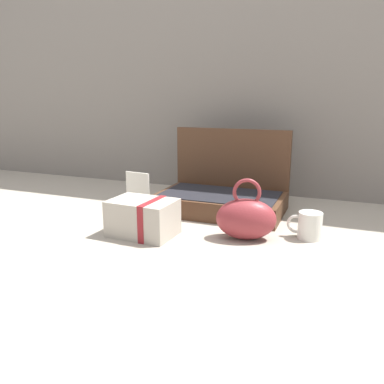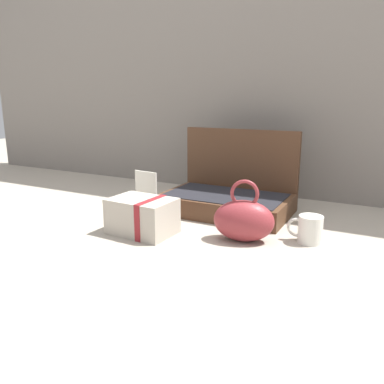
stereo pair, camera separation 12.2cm
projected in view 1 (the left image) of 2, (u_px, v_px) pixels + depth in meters
name	position (u px, v px, depth m)	size (l,w,h in m)	color
ground_plane	(188.00, 227.00, 1.29)	(6.00, 6.00, 0.00)	#9E9384
back_wall	(239.00, 29.00, 1.64)	(3.20, 0.06, 1.40)	gray
open_suitcase	(223.00, 193.00, 1.47)	(0.46, 0.30, 0.30)	#4C301E
teal_pouch_handbag	(246.00, 218.00, 1.17)	(0.20, 0.14, 0.19)	maroon
cream_toiletry_bag	(144.00, 218.00, 1.21)	(0.21, 0.15, 0.12)	#B2A899
coffee_mug	(309.00, 225.00, 1.18)	(0.11, 0.07, 0.08)	silver
info_card_left	(138.00, 189.00, 1.52)	(0.11, 0.01, 0.14)	silver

